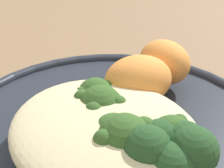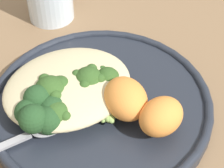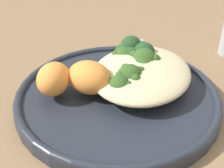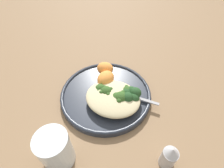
{
  "view_description": "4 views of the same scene",
  "coord_description": "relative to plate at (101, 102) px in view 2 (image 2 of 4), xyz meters",
  "views": [
    {
      "loc": [
        -0.26,
        0.12,
        0.21
      ],
      "look_at": [
        -0.01,
        -0.02,
        0.05
      ],
      "focal_mm": 60.0,
      "sensor_mm": 36.0,
      "label": 1
    },
    {
      "loc": [
        -0.17,
        -0.31,
        0.38
      ],
      "look_at": [
        -0.01,
        -0.03,
        0.06
      ],
      "focal_mm": 60.0,
      "sensor_mm": 36.0,
      "label": 2
    },
    {
      "loc": [
        0.33,
        0.11,
        0.28
      ],
      "look_at": [
        -0.0,
        -0.02,
        0.04
      ],
      "focal_mm": 50.0,
      "sensor_mm": 36.0,
      "label": 3
    },
    {
      "loc": [
        -0.17,
        0.32,
        0.46
      ],
      "look_at": [
        -0.03,
        -0.03,
        0.06
      ],
      "focal_mm": 28.0,
      "sensor_mm": 36.0,
      "label": 4
    }
  ],
  "objects": [
    {
      "name": "sweet_potato_chunk_1",
      "position": [
        0.01,
        -0.04,
        0.03
      ],
      "size": [
        0.06,
        0.07,
        0.05
      ],
      "primitive_type": "ellipsoid",
      "rotation": [
        0.0,
        0.0,
        4.57
      ],
      "color": "orange",
      "rests_on": "plate"
    },
    {
      "name": "ground_plane",
      "position": [
        0.01,
        0.02,
        -0.01
      ],
      "size": [
        4.0,
        4.0,
        0.0
      ],
      "primitive_type": "plane",
      "color": "#846647"
    },
    {
      "name": "plate",
      "position": [
        0.0,
        0.0,
        0.0
      ],
      "size": [
        0.29,
        0.29,
        0.02
      ],
      "color": "#232833",
      "rests_on": "ground_plane"
    },
    {
      "name": "broccoli_stalk_2",
      "position": [
        -0.01,
        0.01,
        0.03
      ],
      "size": [
        0.04,
        0.09,
        0.04
      ],
      "rotation": [
        0.0,
        0.0,
        1.53
      ],
      "color": "#8EB25B",
      "rests_on": "plate"
    },
    {
      "name": "quinoa_mound",
      "position": [
        -0.03,
        0.02,
        0.03
      ],
      "size": [
        0.17,
        0.14,
        0.03
      ],
      "primitive_type": "ellipsoid",
      "color": "beige",
      "rests_on": "plate"
    },
    {
      "name": "kale_tuft",
      "position": [
        -0.08,
        -0.0,
        0.03
      ],
      "size": [
        0.06,
        0.06,
        0.04
      ],
      "color": "#234723",
      "rests_on": "plate"
    },
    {
      "name": "broccoli_stalk_4",
      "position": [
        -0.05,
        0.02,
        0.03
      ],
      "size": [
        0.08,
        0.09,
        0.04
      ],
      "rotation": [
        0.0,
        0.0,
        2.32
      ],
      "color": "#8EB25B",
      "rests_on": "plate"
    },
    {
      "name": "spoon",
      "position": [
        -0.09,
        -0.01,
        0.01
      ],
      "size": [
        0.11,
        0.03,
        0.01
      ],
      "rotation": [
        0.0,
        0.0,
        3.14
      ],
      "color": "#A3A3A8",
      "rests_on": "plate"
    },
    {
      "name": "broccoli_stalk_0",
      "position": [
        0.01,
        0.0,
        0.03
      ],
      "size": [
        0.06,
        0.08,
        0.03
      ],
      "rotation": [
        0.0,
        0.0,
        0.9
      ],
      "color": "#8EB25B",
      "rests_on": "plate"
    },
    {
      "name": "broccoli_stalk_1",
      "position": [
        -0.0,
        0.0,
        0.02
      ],
      "size": [
        0.04,
        0.08,
        0.03
      ],
      "rotation": [
        0.0,
        0.0,
        1.33
      ],
      "color": "#8EB25B",
      "rests_on": "plate"
    },
    {
      "name": "broccoli_stalk_5",
      "position": [
        -0.05,
        -0.02,
        0.03
      ],
      "size": [
        0.11,
        0.05,
        0.03
      ],
      "rotation": [
        0.0,
        0.0,
        2.86
      ],
      "color": "#8EB25B",
      "rests_on": "plate"
    },
    {
      "name": "broccoli_stalk_3",
      "position": [
        -0.04,
        0.01,
        0.03
      ],
      "size": [
        0.07,
        0.09,
        0.04
      ],
      "rotation": [
        0.0,
        0.0,
        2.15
      ],
      "color": "#8EB25B",
      "rests_on": "plate"
    },
    {
      "name": "sweet_potato_chunk_0",
      "position": [
        0.04,
        -0.08,
        0.03
      ],
      "size": [
        0.06,
        0.06,
        0.04
      ],
      "primitive_type": "ellipsoid",
      "rotation": [
        0.0,
        0.0,
        0.18
      ],
      "color": "orange",
      "rests_on": "plate"
    }
  ]
}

